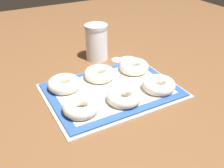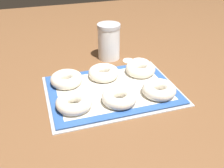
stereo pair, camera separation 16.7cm
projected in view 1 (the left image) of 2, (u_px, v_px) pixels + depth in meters
name	position (u px, v px, depth m)	size (l,w,h in m)	color
ground_plane	(111.00, 94.00, 1.01)	(2.80, 2.80, 0.00)	brown
baking_tray	(112.00, 90.00, 1.03)	(0.51, 0.38, 0.01)	#B2B5BA
baking_mat	(112.00, 89.00, 1.02)	(0.48, 0.35, 0.00)	#2D569E
bagel_front_left	(81.00, 107.00, 0.88)	(0.13, 0.13, 0.04)	silver
bagel_front_center	(124.00, 96.00, 0.94)	(0.13, 0.13, 0.04)	silver
bagel_front_right	(159.00, 85.00, 1.01)	(0.13, 0.13, 0.04)	silver
bagel_back_left	(64.00, 84.00, 1.01)	(0.13, 0.13, 0.04)	silver
bagel_back_center	(100.00, 74.00, 1.08)	(0.13, 0.13, 0.04)	silver
bagel_back_right	(134.00, 67.00, 1.14)	(0.13, 0.13, 0.04)	silver
flour_canister	(97.00, 42.00, 1.24)	(0.11, 0.11, 0.17)	white
flour_patch_near	(129.00, 60.00, 1.26)	(0.09, 0.10, 0.00)	white
flour_patch_far	(117.00, 59.00, 1.27)	(0.05, 0.06, 0.00)	white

